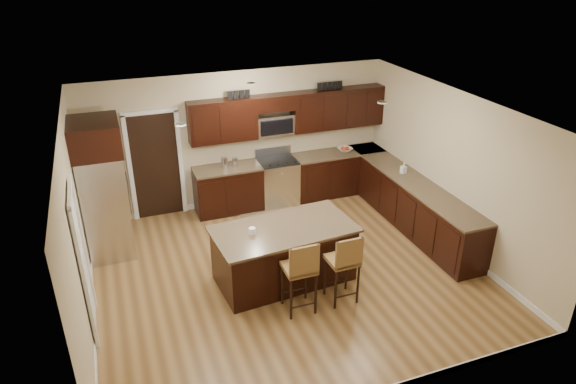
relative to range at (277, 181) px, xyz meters
name	(u,v)px	position (x,y,z in m)	size (l,w,h in m)	color
floor	(288,272)	(-0.68, -2.45, -0.47)	(6.00, 6.00, 0.00)	brown
ceiling	(288,111)	(-0.68, -2.45, 2.23)	(6.00, 6.00, 0.00)	silver
wall_back	(239,139)	(-0.68, 0.30, 0.88)	(6.00, 6.00, 0.00)	#C4B38D
wall_left	(77,233)	(-3.68, -2.45, 0.88)	(5.50, 5.50, 0.00)	#C4B38D
wall_right	(454,170)	(2.32, -2.45, 0.88)	(5.50, 5.50, 0.00)	#C4B38D
base_cabinets	(354,193)	(1.22, -1.01, -0.01)	(4.02, 3.96, 0.92)	black
upper_cabinets	(292,112)	(0.36, 0.13, 1.37)	(4.00, 0.33, 0.80)	black
range	(277,181)	(0.00, 0.00, 0.00)	(0.76, 0.64, 1.11)	silver
microwave	(274,125)	(0.00, 0.15, 1.15)	(0.76, 0.31, 0.40)	silver
doorway	(156,166)	(-2.33, 0.28, 0.56)	(0.85, 0.03, 2.06)	black
pantry_door	(83,265)	(-3.66, -2.75, 0.55)	(0.03, 0.80, 2.04)	white
letter_decor	(285,90)	(0.22, 0.13, 1.82)	(2.20, 0.03, 0.15)	black
island	(284,255)	(-0.80, -2.59, -0.04)	(2.24, 1.30, 0.92)	black
stool_mid	(301,269)	(-0.85, -3.44, 0.26)	(0.44, 0.44, 1.17)	olive
stool_right	(344,261)	(-0.18, -3.43, 0.23)	(0.43, 0.43, 1.13)	olive
refrigerator	(103,188)	(-3.30, -0.78, 0.73)	(0.79, 0.97, 2.35)	silver
floor_mat	(269,216)	(-0.38, -0.55, -0.47)	(1.03, 0.69, 0.01)	brown
fruit_bowl	(345,149)	(1.50, 0.00, 0.48)	(0.30, 0.30, 0.07)	silver
soap_bottle	(404,168)	(2.02, -1.41, 0.55)	(0.09, 0.10, 0.21)	#B2B2B2
canister_tall	(224,163)	(-1.07, 0.00, 0.55)	(0.12, 0.12, 0.21)	silver
canister_short	(235,162)	(-0.86, 0.00, 0.54)	(0.11, 0.11, 0.17)	silver
island_jar	(252,231)	(-1.30, -2.59, 0.50)	(0.10, 0.10, 0.10)	white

